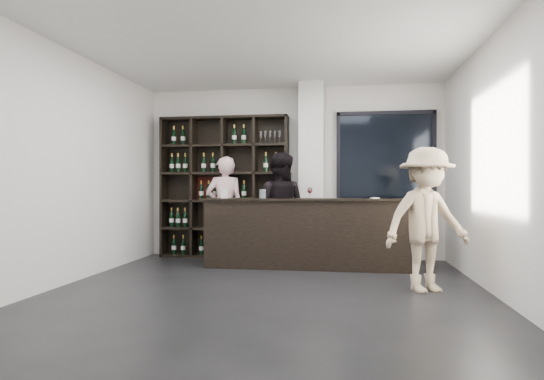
% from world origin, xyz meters
% --- Properties ---
extents(floor, '(5.00, 5.50, 0.01)m').
position_xyz_m(floor, '(0.00, 0.00, -0.01)').
color(floor, black).
rests_on(floor, ground).
extents(wine_shelf, '(2.20, 0.35, 2.40)m').
position_xyz_m(wine_shelf, '(-1.15, 2.57, 1.20)').
color(wine_shelf, black).
rests_on(wine_shelf, floor).
extents(structural_column, '(0.40, 0.40, 2.90)m').
position_xyz_m(structural_column, '(0.35, 2.47, 1.45)').
color(structural_column, silver).
rests_on(structural_column, floor).
extents(glass_panel, '(1.60, 0.08, 2.10)m').
position_xyz_m(glass_panel, '(1.55, 2.69, 1.40)').
color(glass_panel, black).
rests_on(glass_panel, floor).
extents(tasting_counter, '(3.13, 0.65, 1.03)m').
position_xyz_m(tasting_counter, '(0.35, 1.75, 0.52)').
color(tasting_counter, black).
rests_on(tasting_counter, floor).
extents(taster_pink, '(0.73, 0.60, 1.71)m').
position_xyz_m(taster_pink, '(-1.10, 2.40, 0.85)').
color(taster_pink, '#FDCBCC').
rests_on(taster_pink, floor).
extents(taster_black, '(0.92, 0.76, 1.72)m').
position_xyz_m(taster_black, '(-0.10, 1.85, 0.86)').
color(taster_black, black).
rests_on(taster_black, floor).
extents(customer, '(1.22, 1.00, 1.65)m').
position_xyz_m(customer, '(1.80, 0.40, 0.82)').
color(customer, tan).
rests_on(customer, floor).
extents(wine_glass, '(0.08, 0.08, 0.19)m').
position_xyz_m(wine_glass, '(0.38, 1.65, 1.12)').
color(wine_glass, white).
rests_on(wine_glass, tasting_counter).
extents(spit_cup, '(0.10, 0.10, 0.13)m').
position_xyz_m(spit_cup, '(-0.31, 1.61, 1.10)').
color(spit_cup, '#A0B4BD').
rests_on(spit_cup, tasting_counter).
extents(napkin_stack, '(0.13, 0.13, 0.02)m').
position_xyz_m(napkin_stack, '(1.31, 1.73, 1.04)').
color(napkin_stack, white).
rests_on(napkin_stack, tasting_counter).
extents(card_stand, '(0.10, 0.07, 0.14)m').
position_xyz_m(card_stand, '(-0.91, 1.65, 1.10)').
color(card_stand, white).
rests_on(card_stand, tasting_counter).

